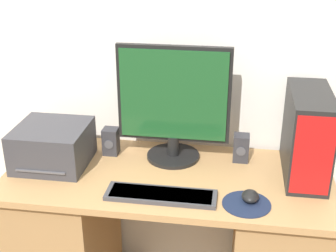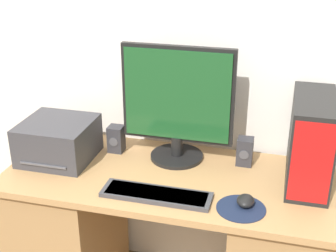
{
  "view_description": "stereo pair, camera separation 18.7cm",
  "coord_description": "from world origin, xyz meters",
  "px_view_note": "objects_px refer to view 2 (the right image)",
  "views": [
    {
      "loc": [
        0.27,
        -1.46,
        1.79
      ],
      "look_at": [
        0.0,
        0.32,
        0.99
      ],
      "focal_mm": 50.0,
      "sensor_mm": 36.0,
      "label": 1
    },
    {
      "loc": [
        0.46,
        -1.42,
        1.79
      ],
      "look_at": [
        0.0,
        0.32,
        0.99
      ],
      "focal_mm": 50.0,
      "sensor_mm": 36.0,
      "label": 2
    }
  ],
  "objects_px": {
    "mouse": "(245,201)",
    "printer": "(58,140)",
    "keyboard": "(155,194)",
    "speaker_left": "(116,139)",
    "speaker_right": "(245,151)",
    "computer_tower": "(311,141)",
    "monitor": "(177,102)"
  },
  "relations": [
    {
      "from": "speaker_left",
      "to": "mouse",
      "type": "bearing_deg",
      "value": -26.09
    },
    {
      "from": "mouse",
      "to": "speaker_right",
      "type": "relative_size",
      "value": 0.67
    },
    {
      "from": "speaker_right",
      "to": "monitor",
      "type": "bearing_deg",
      "value": -177.36
    },
    {
      "from": "monitor",
      "to": "keyboard",
      "type": "relative_size",
      "value": 1.19
    },
    {
      "from": "mouse",
      "to": "speaker_left",
      "type": "xyz_separation_m",
      "value": [
        -0.66,
        0.32,
        0.04
      ]
    },
    {
      "from": "computer_tower",
      "to": "printer",
      "type": "xyz_separation_m",
      "value": [
        -1.12,
        -0.08,
        -0.1
      ]
    },
    {
      "from": "keyboard",
      "to": "mouse",
      "type": "xyz_separation_m",
      "value": [
        0.36,
        0.02,
        0.01
      ]
    },
    {
      "from": "computer_tower",
      "to": "speaker_left",
      "type": "bearing_deg",
      "value": 176.17
    },
    {
      "from": "keyboard",
      "to": "speaker_left",
      "type": "bearing_deg",
      "value": 130.59
    },
    {
      "from": "mouse",
      "to": "speaker_left",
      "type": "relative_size",
      "value": 0.67
    },
    {
      "from": "mouse",
      "to": "printer",
      "type": "distance_m",
      "value": 0.91
    },
    {
      "from": "keyboard",
      "to": "printer",
      "type": "distance_m",
      "value": 0.58
    },
    {
      "from": "monitor",
      "to": "computer_tower",
      "type": "distance_m",
      "value": 0.6
    },
    {
      "from": "speaker_left",
      "to": "speaker_right",
      "type": "distance_m",
      "value": 0.61
    },
    {
      "from": "keyboard",
      "to": "printer",
      "type": "height_order",
      "value": "printer"
    },
    {
      "from": "computer_tower",
      "to": "speaker_left",
      "type": "xyz_separation_m",
      "value": [
        -0.89,
        0.06,
        -0.12
      ]
    },
    {
      "from": "printer",
      "to": "mouse",
      "type": "bearing_deg",
      "value": -11.77
    },
    {
      "from": "printer",
      "to": "speaker_right",
      "type": "bearing_deg",
      "value": 10.6
    },
    {
      "from": "printer",
      "to": "keyboard",
      "type": "bearing_deg",
      "value": -21.54
    },
    {
      "from": "speaker_left",
      "to": "printer",
      "type": "bearing_deg",
      "value": -149.92
    },
    {
      "from": "keyboard",
      "to": "computer_tower",
      "type": "height_order",
      "value": "computer_tower"
    },
    {
      "from": "speaker_left",
      "to": "monitor",
      "type": "bearing_deg",
      "value": 1.62
    },
    {
      "from": "mouse",
      "to": "keyboard",
      "type": "bearing_deg",
      "value": -176.27
    },
    {
      "from": "monitor",
      "to": "speaker_left",
      "type": "distance_m",
      "value": 0.37
    },
    {
      "from": "computer_tower",
      "to": "printer",
      "type": "relative_size",
      "value": 1.3
    },
    {
      "from": "computer_tower",
      "to": "speaker_right",
      "type": "relative_size",
      "value": 3.18
    },
    {
      "from": "monitor",
      "to": "printer",
      "type": "distance_m",
      "value": 0.58
    },
    {
      "from": "monitor",
      "to": "mouse",
      "type": "distance_m",
      "value": 0.55
    },
    {
      "from": "monitor",
      "to": "printer",
      "type": "xyz_separation_m",
      "value": [
        -0.53,
        -0.14,
        -0.19
      ]
    },
    {
      "from": "printer",
      "to": "speaker_left",
      "type": "xyz_separation_m",
      "value": [
        0.23,
        0.14,
        -0.03
      ]
    },
    {
      "from": "monitor",
      "to": "keyboard",
      "type": "height_order",
      "value": "monitor"
    },
    {
      "from": "keyboard",
      "to": "computer_tower",
      "type": "bearing_deg",
      "value": 25.78
    }
  ]
}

